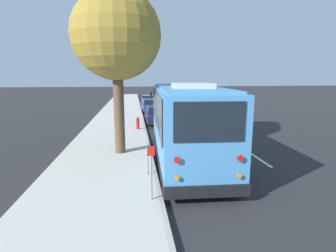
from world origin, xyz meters
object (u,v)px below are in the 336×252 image
at_px(street_tree, 116,30).
at_px(sign_post_near, 151,172).
at_px(fire_hydrant, 138,123).
at_px(parked_sedan_navy, 157,115).
at_px(shuttle_bus, 186,119).
at_px(sign_post_far, 148,161).
at_px(parked_sedan_gray, 148,100).
at_px(parked_sedan_blue, 150,105).

height_order(street_tree, sign_post_near, street_tree).
bearing_deg(fire_hydrant, parked_sedan_navy, -25.94).
distance_m(shuttle_bus, sign_post_far, 2.90).
xyz_separation_m(parked_sedan_navy, street_tree, (-8.58, 2.50, 5.07)).
height_order(parked_sedan_gray, fire_hydrant, parked_sedan_gray).
xyz_separation_m(parked_sedan_gray, fire_hydrant, (-16.27, 1.62, -0.03)).
xyz_separation_m(shuttle_bus, parked_sedan_blue, (16.72, 0.50, -1.25)).
distance_m(parked_sedan_blue, fire_hydrant, 10.38).
relative_size(parked_sedan_blue, sign_post_near, 2.81).
xyz_separation_m(street_tree, sign_post_far, (-3.11, -1.12, -5.01)).
bearing_deg(parked_sedan_blue, fire_hydrant, 169.44).
bearing_deg(parked_sedan_gray, fire_hydrant, 176.90).
xyz_separation_m(shuttle_bus, street_tree, (1.14, 2.90, 3.85)).
height_order(shuttle_bus, sign_post_far, shuttle_bus).
xyz_separation_m(parked_sedan_blue, sign_post_far, (-18.69, 1.27, 0.09)).
height_order(shuttle_bus, fire_hydrant, shuttle_bus).
relative_size(street_tree, sign_post_near, 4.88).
relative_size(sign_post_near, fire_hydrant, 1.98).
relative_size(shuttle_bus, parked_sedan_gray, 1.94).
bearing_deg(sign_post_far, fire_hydrant, 1.43).
bearing_deg(street_tree, parked_sedan_gray, -6.68).
bearing_deg(shuttle_bus, street_tree, 71.04).
xyz_separation_m(sign_post_far, fire_hydrant, (8.42, 0.21, -0.12)).
distance_m(shuttle_bus, parked_sedan_blue, 16.77).
height_order(parked_sedan_navy, sign_post_near, sign_post_near).
height_order(parked_sedan_blue, street_tree, street_tree).
bearing_deg(street_tree, fire_hydrant, -9.74).
distance_m(sign_post_far, fire_hydrant, 8.42).
xyz_separation_m(sign_post_near, sign_post_far, (1.98, 0.00, -0.31)).
distance_m(sign_post_near, fire_hydrant, 10.41).
bearing_deg(parked_sedan_navy, fire_hydrant, 154.00).
height_order(parked_sedan_gray, street_tree, street_tree).
height_order(sign_post_near, sign_post_far, sign_post_near).
bearing_deg(parked_sedan_gray, shuttle_bus, -176.49).
distance_m(parked_sedan_navy, sign_post_far, 11.77).
xyz_separation_m(parked_sedan_blue, fire_hydrant, (-10.27, 1.49, -0.03)).
bearing_deg(sign_post_near, fire_hydrant, 1.16).
xyz_separation_m(shuttle_bus, parked_sedan_navy, (9.71, 0.40, -1.22)).
bearing_deg(parked_sedan_blue, street_tree, 168.92).
bearing_deg(shuttle_bus, sign_post_far, 140.44).
xyz_separation_m(parked_sedan_navy, sign_post_far, (-11.68, 1.38, 0.06)).
bearing_deg(street_tree, parked_sedan_navy, -16.25).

